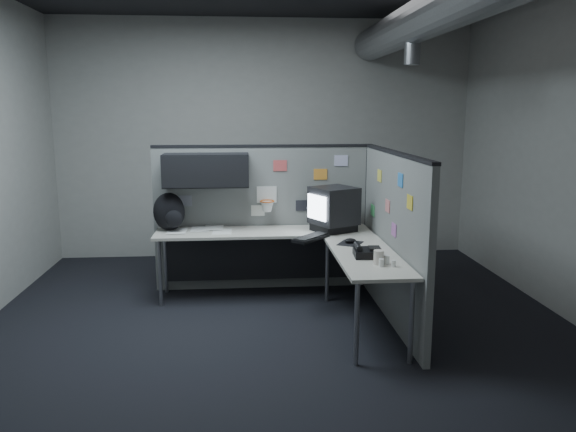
{
  "coord_description": "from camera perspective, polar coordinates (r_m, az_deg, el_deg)",
  "views": [
    {
      "loc": [
        -0.33,
        -4.9,
        2.01
      ],
      "look_at": [
        0.11,
        0.35,
        1.01
      ],
      "focal_mm": 35.0,
      "sensor_mm": 36.0,
      "label": 1
    }
  ],
  "objects": [
    {
      "name": "desk",
      "position": [
        5.79,
        0.06,
        -3.18
      ],
      "size": [
        2.31,
        2.11,
        0.73
      ],
      "color": "beige",
      "rests_on": "ground"
    },
    {
      "name": "mouse",
      "position": [
        5.47,
        6.34,
        -2.62
      ],
      "size": [
        0.29,
        0.31,
        0.05
      ],
      "rotation": [
        0.0,
        0.0,
        0.28
      ],
      "color": "black",
      "rests_on": "desk"
    },
    {
      "name": "partition_back",
      "position": [
        6.21,
        -4.04,
        1.36
      ],
      "size": [
        2.44,
        0.42,
        1.63
      ],
      "color": "slate",
      "rests_on": "ground"
    },
    {
      "name": "backpack",
      "position": [
        6.11,
        -11.95,
        0.36
      ],
      "size": [
        0.37,
        0.33,
        0.41
      ],
      "rotation": [
        0.0,
        0.0,
        0.14
      ],
      "color": "black",
      "rests_on": "desk"
    },
    {
      "name": "monitor",
      "position": [
        5.98,
        4.66,
        0.76
      ],
      "size": [
        0.56,
        0.56,
        0.47
      ],
      "rotation": [
        0.0,
        0.0,
        -0.31
      ],
      "color": "black",
      "rests_on": "desk"
    },
    {
      "name": "cup",
      "position": [
        4.78,
        9.2,
        -4.17
      ],
      "size": [
        0.1,
        0.1,
        0.12
      ],
      "primitive_type": "cylinder",
      "rotation": [
        0.0,
        0.0,
        0.19
      ],
      "color": "beige",
      "rests_on": "desk"
    },
    {
      "name": "keyboard",
      "position": [
        5.61,
        2.33,
        -2.22
      ],
      "size": [
        0.42,
        0.44,
        0.04
      ],
      "rotation": [
        0.0,
        0.0,
        0.05
      ],
      "color": "black",
      "rests_on": "desk"
    },
    {
      "name": "papers",
      "position": [
        6.11,
        -8.59,
        -1.39
      ],
      "size": [
        0.68,
        0.48,
        0.01
      ],
      "rotation": [
        0.0,
        0.0,
        -0.01
      ],
      "color": "white",
      "rests_on": "desk"
    },
    {
      "name": "partition_right",
      "position": [
        5.44,
        10.56,
        -2.06
      ],
      "size": [
        0.07,
        2.23,
        1.63
      ],
      "color": "slate",
      "rests_on": "ground"
    },
    {
      "name": "bottles",
      "position": [
        4.78,
        9.8,
        -4.47
      ],
      "size": [
        0.14,
        0.17,
        0.09
      ],
      "rotation": [
        0.0,
        0.0,
        0.09
      ],
      "color": "silver",
      "rests_on": "desk"
    },
    {
      "name": "phone",
      "position": [
        5.01,
        7.94,
        -3.62
      ],
      "size": [
        0.24,
        0.26,
        0.12
      ],
      "rotation": [
        0.0,
        0.0,
        -0.25
      ],
      "color": "black",
      "rests_on": "desk"
    },
    {
      "name": "room",
      "position": [
        4.98,
        5.56,
        11.72
      ],
      "size": [
        5.62,
        5.62,
        3.22
      ],
      "color": "black",
      "rests_on": "ground"
    }
  ]
}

